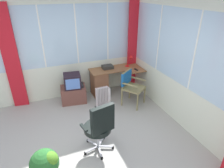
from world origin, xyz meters
TOP-DOWN VIEW (x-y plane):
  - ground at (0.00, 0.00)m, footprint 5.26×5.62m
  - north_window_panel at (0.00, 2.34)m, footprint 4.26×0.07m
  - east_window_panel at (2.16, 0.00)m, footprint 0.07×4.62m
  - curtain_north_left at (-1.17, 2.26)m, footprint 0.35×0.11m
  - curtain_corner at (2.03, 2.21)m, footprint 0.35×0.10m
  - desk at (0.98, 2.02)m, footprint 1.44×0.76m
  - desk_lamp at (1.85, 2.00)m, footprint 0.23×0.20m
  - tv_remote at (1.88, 1.70)m, footprint 0.05×0.15m
  - paper_tray at (1.19, 2.10)m, footprint 0.31×0.24m
  - wooden_armchair at (1.49, 1.30)m, footprint 0.67×0.67m
  - office_chair at (0.22, -0.04)m, footprint 0.62×0.57m
  - tv_on_stand at (0.14, 1.91)m, footprint 0.69×0.52m
  - space_heater at (0.78, 1.35)m, footprint 0.40×0.20m
  - potted_plant at (-0.75, -0.28)m, footprint 0.45×0.45m

SIDE VIEW (x-z plane):
  - ground at x=0.00m, z-range -0.06..0.00m
  - space_heater at x=0.78m, z-range 0.00..0.57m
  - potted_plant at x=-0.75m, z-range 0.04..0.60m
  - tv_on_stand at x=0.14m, z-range -0.04..0.75m
  - desk at x=0.98m, z-range 0.03..0.77m
  - wooden_armchair at x=1.49m, z-range 0.13..1.03m
  - office_chair at x=0.22m, z-range 0.07..1.12m
  - tv_remote at x=1.88m, z-range 0.73..0.76m
  - paper_tray at x=1.19m, z-range 0.73..0.82m
  - desk_lamp at x=1.85m, z-range 0.78..1.11m
  - curtain_north_left at x=-1.17m, z-range 0.00..2.51m
  - curtain_corner at x=2.03m, z-range 0.00..2.51m
  - east_window_panel at x=2.16m, z-range 0.00..2.61m
  - north_window_panel at x=0.00m, z-range 0.00..2.61m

